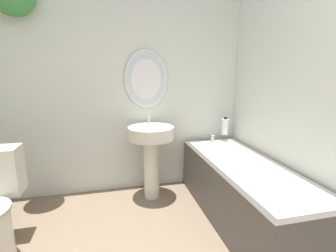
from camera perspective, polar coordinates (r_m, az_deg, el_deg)
name	(u,v)px	position (r m, az deg, el deg)	size (l,w,h in m)	color
wall_back	(112,73)	(2.65, -13.05, 11.97)	(2.73, 0.38, 2.40)	silver
wall_right	(325,88)	(2.06, 32.83, 7.47)	(0.06, 2.55, 2.40)	silver
pedestal_sink	(151,147)	(2.51, -3.98, -4.85)	(0.47, 0.47, 0.87)	beige
bathtub	(244,191)	(2.34, 17.31, -14.30)	(0.62, 1.62, 0.60)	#4C4742
shampoo_bottle	(225,126)	(2.89, 13.25, -0.09)	(0.08, 0.08, 0.20)	white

